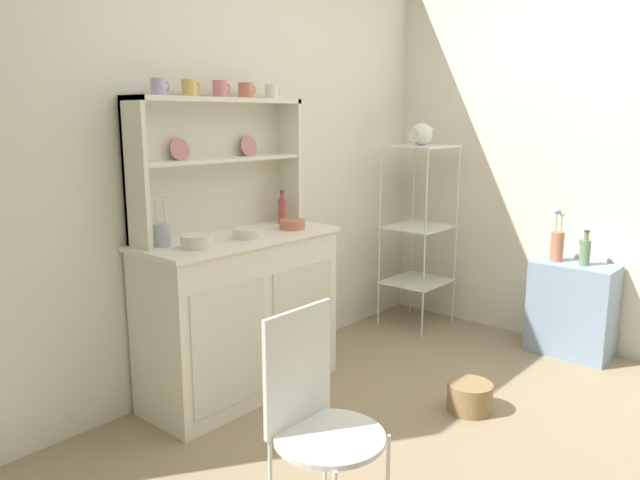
{
  "coord_description": "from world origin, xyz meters",
  "views": [
    {
      "loc": [
        -2.3,
        -0.96,
        1.45
      ],
      "look_at": [
        0.09,
        1.12,
        0.81
      ],
      "focal_mm": 34.31,
      "sensor_mm": 36.0,
      "label": 1
    }
  ],
  "objects": [
    {
      "name": "hutch_shelf_unit",
      "position": [
        -0.26,
        1.53,
        1.26
      ],
      "size": [
        1.03,
        0.18,
        0.69
      ],
      "color": "silver",
      "rests_on": "hutch_cabinet"
    },
    {
      "name": "bowl_mixing_large",
      "position": [
        -0.58,
        1.29,
        0.88
      ],
      "size": [
        0.15,
        0.15,
        0.06
      ],
      "primitive_type": "cylinder",
      "color": "silver",
      "rests_on": "hutch_cabinet"
    },
    {
      "name": "wire_chair",
      "position": [
        -0.93,
        0.24,
        0.52
      ],
      "size": [
        0.36,
        0.36,
        0.85
      ],
      "rotation": [
        0.0,
        0.0,
        -0.48
      ],
      "color": "white",
      "rests_on": "ground"
    },
    {
      "name": "cup_gold_1",
      "position": [
        -0.44,
        1.49,
        1.59
      ],
      "size": [
        0.09,
        0.07,
        0.08
      ],
      "color": "#DBB760",
      "rests_on": "hutch_shelf_unit"
    },
    {
      "name": "wall_back",
      "position": [
        0.0,
        1.62,
        1.25
      ],
      "size": [
        3.84,
        0.05,
        2.5
      ],
      "primitive_type": "cube",
      "color": "silver",
      "rests_on": "ground"
    },
    {
      "name": "wall_right",
      "position": [
        1.62,
        0.0,
        1.25
      ],
      "size": [
        0.05,
        3.84,
        2.5
      ],
      "primitive_type": "cube",
      "color": "silver",
      "rests_on": "ground"
    },
    {
      "name": "utensil_jar",
      "position": [
        -0.66,
        1.44,
        0.91
      ],
      "size": [
        0.08,
        0.08,
        0.24
      ],
      "color": "#B2B7C6",
      "rests_on": "hutch_cabinet"
    },
    {
      "name": "cup_terracotta_3",
      "position": [
        -0.07,
        1.49,
        1.59
      ],
      "size": [
        0.09,
        0.08,
        0.08
      ],
      "color": "#C67556",
      "rests_on": "hutch_shelf_unit"
    },
    {
      "name": "bowl_cream_small",
      "position": [
        0.06,
        1.29,
        0.88
      ],
      "size": [
        0.14,
        0.14,
        0.05
      ],
      "primitive_type": "cylinder",
      "color": "#C67556",
      "rests_on": "hutch_cabinet"
    },
    {
      "name": "cup_cream_4",
      "position": [
        0.12,
        1.49,
        1.59
      ],
      "size": [
        0.09,
        0.07,
        0.08
      ],
      "color": "silver",
      "rests_on": "hutch_shelf_unit"
    },
    {
      "name": "jam_bottle",
      "position": [
        0.15,
        1.45,
        0.93
      ],
      "size": [
        0.05,
        0.05,
        0.19
      ],
      "color": "#B74C47",
      "rests_on": "hutch_cabinet"
    },
    {
      "name": "side_shelf_blue",
      "position": [
        1.44,
        0.23,
        0.29
      ],
      "size": [
        0.28,
        0.48,
        0.58
      ],
      "primitive_type": "cube",
      "color": "#849EBC",
      "rests_on": "ground"
    },
    {
      "name": "floor_basket",
      "position": [
        0.34,
        0.34,
        0.07
      ],
      "size": [
        0.23,
        0.23,
        0.15
      ],
      "primitive_type": "cylinder",
      "color": "#93754C",
      "rests_on": "ground"
    },
    {
      "name": "ground_plane",
      "position": [
        0.0,
        0.0,
        0.0
      ],
      "size": [
        3.84,
        3.84,
        0.0
      ],
      "primitive_type": "plane",
      "color": "#998466",
      "rests_on": "ground"
    },
    {
      "name": "hutch_cabinet",
      "position": [
        -0.26,
        1.37,
        0.44
      ],
      "size": [
        1.1,
        0.45,
        0.85
      ],
      "color": "silver",
      "rests_on": "ground"
    },
    {
      "name": "cup_rose_2",
      "position": [
        -0.25,
        1.49,
        1.59
      ],
      "size": [
        0.09,
        0.07,
        0.08
      ],
      "color": "#D17A84",
      "rests_on": "hutch_shelf_unit"
    },
    {
      "name": "flower_vase",
      "position": [
        1.44,
        0.35,
        0.69
      ],
      "size": [
        0.08,
        0.08,
        0.33
      ],
      "color": "#C67556",
      "rests_on": "side_shelf_blue"
    },
    {
      "name": "bakers_rack",
      "position": [
        1.28,
        1.25,
        0.77
      ],
      "size": [
        0.43,
        0.38,
        1.26
      ],
      "color": "silver",
      "rests_on": "ground"
    },
    {
      "name": "bowl_floral_medium",
      "position": [
        -0.26,
        1.29,
        0.88
      ],
      "size": [
        0.16,
        0.16,
        0.05
      ],
      "primitive_type": "cylinder",
      "color": "silver",
      "rests_on": "hutch_cabinet"
    },
    {
      "name": "oil_bottle",
      "position": [
        1.44,
        0.18,
        0.66
      ],
      "size": [
        0.06,
        0.06,
        0.21
      ],
      "color": "#6B8C60",
      "rests_on": "side_shelf_blue"
    },
    {
      "name": "porcelain_teapot",
      "position": [
        1.28,
        1.25,
        1.34
      ],
      "size": [
        0.24,
        0.15,
        0.17
      ],
      "color": "white",
      "rests_on": "bakers_rack"
    },
    {
      "name": "cup_lilac_0",
      "position": [
        -0.61,
        1.49,
        1.59
      ],
      "size": [
        0.09,
        0.07,
        0.08
      ],
      "color": "#B79ECC",
      "rests_on": "hutch_shelf_unit"
    }
  ]
}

